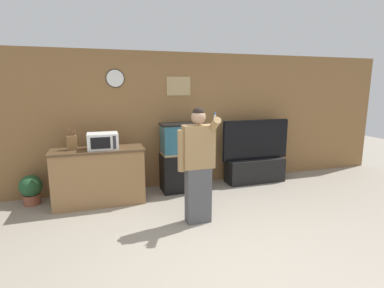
% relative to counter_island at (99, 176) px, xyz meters
% --- Properties ---
extents(ground_plane, '(18.00, 18.00, 0.00)m').
position_rel_counter_island_xyz_m(ground_plane, '(1.32, -2.00, -0.47)').
color(ground_plane, gray).
extents(wall_back_paneled, '(10.00, 0.08, 2.60)m').
position_rel_counter_island_xyz_m(wall_back_paneled, '(1.31, 0.60, 0.83)').
color(wall_back_paneled, olive).
rests_on(wall_back_paneled, ground_plane).
extents(counter_island, '(1.50, 0.56, 0.95)m').
position_rel_counter_island_xyz_m(counter_island, '(0.00, 0.00, 0.00)').
color(counter_island, olive).
rests_on(counter_island, ground_plane).
extents(microwave, '(0.49, 0.37, 0.26)m').
position_rel_counter_island_xyz_m(microwave, '(0.09, -0.02, 0.60)').
color(microwave, white).
rests_on(microwave, counter_island).
extents(knife_block, '(0.15, 0.10, 0.34)m').
position_rel_counter_island_xyz_m(knife_block, '(-0.39, 0.05, 0.60)').
color(knife_block, brown).
rests_on(knife_block, counter_island).
extents(aquarium_on_stand, '(0.82, 0.46, 1.29)m').
position_rel_counter_island_xyz_m(aquarium_on_stand, '(1.53, 0.22, 0.17)').
color(aquarium_on_stand, black).
rests_on(aquarium_on_stand, ground_plane).
extents(tv_on_stand, '(1.46, 0.40, 1.29)m').
position_rel_counter_island_xyz_m(tv_on_stand, '(3.09, 0.24, -0.09)').
color(tv_on_stand, black).
rests_on(tv_on_stand, ground_plane).
extents(person_standing, '(0.53, 0.40, 1.68)m').
position_rel_counter_island_xyz_m(person_standing, '(1.35, -1.17, 0.40)').
color(person_standing, '#515156').
rests_on(person_standing, ground_plane).
extents(potted_plant, '(0.37, 0.37, 0.50)m').
position_rel_counter_island_xyz_m(potted_plant, '(-1.10, 0.31, -0.20)').
color(potted_plant, brown).
rests_on(potted_plant, ground_plane).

